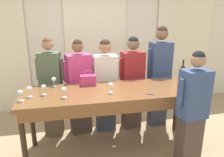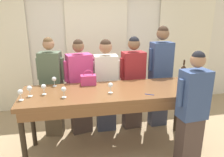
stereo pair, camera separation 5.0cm
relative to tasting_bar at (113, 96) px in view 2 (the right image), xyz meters
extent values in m
plane|color=tan|center=(0.00, 0.02, -0.91)|extent=(18.00, 18.00, 0.00)
cube|color=silver|center=(0.00, 1.93, 0.49)|extent=(12.00, 0.06, 2.80)
cube|color=#EFE5C6|center=(0.00, 1.86, 0.43)|extent=(1.33, 0.03, 2.69)
cube|color=#EFE5C6|center=(2.10, 1.86, 0.43)|extent=(1.33, 0.03, 2.69)
cube|color=brown|center=(0.00, 0.02, 0.06)|extent=(2.62, 0.86, 0.06)
cube|color=brown|center=(0.00, -0.39, -0.03)|extent=(2.52, 0.03, 0.12)
cylinder|color=#2D2319|center=(-1.24, -0.33, -0.44)|extent=(0.07, 0.07, 0.94)
cylinder|color=#2D2319|center=(1.24, -0.33, -0.44)|extent=(0.07, 0.07, 0.94)
cylinder|color=#2D2319|center=(-1.24, 0.38, -0.44)|extent=(0.07, 0.07, 0.94)
cylinder|color=#2D2319|center=(1.24, 0.38, -0.44)|extent=(0.07, 0.07, 0.94)
cylinder|color=black|center=(1.24, 0.29, 0.20)|extent=(0.08, 0.08, 0.21)
cone|color=black|center=(1.24, 0.29, 0.32)|extent=(0.08, 0.08, 0.04)
cylinder|color=black|center=(1.24, 0.29, 0.39)|extent=(0.03, 0.03, 0.09)
cylinder|color=white|center=(1.24, 0.29, 0.19)|extent=(0.08, 0.08, 0.08)
cube|color=#C63870|center=(-0.33, 0.34, 0.17)|extent=(0.24, 0.13, 0.15)
torus|color=#C63870|center=(-0.33, 0.34, 0.25)|extent=(0.16, 0.01, 0.16)
cylinder|color=white|center=(-0.70, -0.13, 0.09)|extent=(0.06, 0.06, 0.00)
cylinder|color=white|center=(-0.70, -0.13, 0.14)|extent=(0.01, 0.01, 0.08)
sphere|color=white|center=(-0.70, -0.13, 0.21)|extent=(0.07, 0.07, 0.07)
sphere|color=beige|center=(-0.70, -0.13, 0.20)|extent=(0.04, 0.04, 0.04)
cylinder|color=white|center=(-1.15, -0.01, 0.09)|extent=(0.06, 0.06, 0.00)
cylinder|color=white|center=(-1.15, -0.01, 0.14)|extent=(0.01, 0.01, 0.08)
sphere|color=white|center=(-1.15, -0.01, 0.21)|extent=(0.07, 0.07, 0.07)
sphere|color=beige|center=(-1.15, -0.01, 0.20)|extent=(0.04, 0.04, 0.04)
cylinder|color=white|center=(-1.24, -0.13, 0.09)|extent=(0.06, 0.06, 0.00)
cylinder|color=white|center=(-1.24, -0.13, 0.14)|extent=(0.01, 0.01, 0.08)
sphere|color=white|center=(-1.24, -0.13, 0.21)|extent=(0.07, 0.07, 0.07)
sphere|color=beige|center=(-1.24, -0.13, 0.20)|extent=(0.04, 0.04, 0.04)
cylinder|color=white|center=(1.22, -0.13, 0.09)|extent=(0.06, 0.06, 0.00)
cylinder|color=white|center=(1.22, -0.13, 0.14)|extent=(0.01, 0.01, 0.08)
sphere|color=white|center=(1.22, -0.13, 0.21)|extent=(0.07, 0.07, 0.07)
cylinder|color=white|center=(-0.97, 0.03, 0.09)|extent=(0.06, 0.06, 0.00)
cylinder|color=white|center=(-0.97, 0.03, 0.14)|extent=(0.01, 0.01, 0.08)
sphere|color=white|center=(-0.97, 0.03, 0.21)|extent=(0.07, 0.07, 0.07)
cylinder|color=white|center=(-0.85, 0.36, 0.09)|extent=(0.06, 0.06, 0.00)
cylinder|color=white|center=(-0.85, 0.36, 0.14)|extent=(0.01, 0.01, 0.08)
sphere|color=white|center=(-0.85, 0.36, 0.21)|extent=(0.07, 0.07, 0.07)
cylinder|color=white|center=(-0.06, -0.08, 0.09)|extent=(0.06, 0.06, 0.00)
cylinder|color=white|center=(-0.06, -0.08, 0.14)|extent=(0.01, 0.01, 0.08)
sphere|color=white|center=(-0.06, -0.08, 0.21)|extent=(0.07, 0.07, 0.07)
cylinder|color=#193399|center=(0.46, -0.26, 0.10)|extent=(0.11, 0.07, 0.01)
cube|color=brown|center=(-0.92, 0.68, -0.50)|extent=(0.33, 0.26, 0.83)
cube|color=#4C5B47|center=(-0.92, 0.68, 0.24)|extent=(0.38, 0.30, 0.65)
sphere|color=#9E7051|center=(-0.92, 0.68, 0.69)|extent=(0.18, 0.18, 0.18)
sphere|color=brown|center=(-0.92, 0.68, 0.73)|extent=(0.16, 0.16, 0.16)
cylinder|color=#4C5B47|center=(-0.73, 0.65, 0.29)|extent=(0.08, 0.08, 0.36)
cylinder|color=#4C5B47|center=(-1.11, 0.71, 0.29)|extent=(0.08, 0.08, 0.36)
cube|color=#473833|center=(-0.45, 0.68, -0.52)|extent=(0.39, 0.29, 0.80)
cube|color=#C63D7A|center=(-0.45, 0.68, 0.20)|extent=(0.46, 0.34, 0.63)
sphere|color=brown|center=(-0.45, 0.68, 0.64)|extent=(0.19, 0.19, 0.19)
sphere|color=#332319|center=(-0.45, 0.68, 0.68)|extent=(0.17, 0.17, 0.17)
cylinder|color=#C63D7A|center=(-0.23, 0.73, 0.25)|extent=(0.08, 0.08, 0.35)
cylinder|color=#C63D7A|center=(-0.67, 0.63, 0.25)|extent=(0.08, 0.08, 0.35)
cube|color=#383D51|center=(0.00, 0.68, -0.53)|extent=(0.34, 0.22, 0.78)
cube|color=silver|center=(0.00, 0.68, 0.17)|extent=(0.40, 0.26, 0.62)
sphere|color=#9E7051|center=(0.00, 0.68, 0.62)|extent=(0.22, 0.22, 0.22)
sphere|color=#332319|center=(0.00, 0.68, 0.66)|extent=(0.19, 0.19, 0.19)
cylinder|color=silver|center=(0.22, 0.68, 0.22)|extent=(0.07, 0.07, 0.34)
cylinder|color=silver|center=(-0.22, 0.68, 0.22)|extent=(0.07, 0.07, 0.34)
cube|color=#473833|center=(0.49, 0.68, -0.51)|extent=(0.35, 0.24, 0.80)
cube|color=maroon|center=(0.49, 0.68, 0.20)|extent=(0.41, 0.28, 0.63)
sphere|color=brown|center=(0.49, 0.68, 0.66)|extent=(0.21, 0.21, 0.21)
sphere|color=black|center=(0.49, 0.68, 0.70)|extent=(0.18, 0.18, 0.18)
cylinder|color=maroon|center=(0.71, 0.70, 0.25)|extent=(0.08, 0.08, 0.35)
cylinder|color=maroon|center=(0.28, 0.66, 0.25)|extent=(0.08, 0.08, 0.35)
cube|color=#383D51|center=(1.01, 0.68, -0.47)|extent=(0.33, 0.23, 0.89)
cube|color=#334775|center=(1.01, 0.68, 0.32)|extent=(0.39, 0.27, 0.70)
sphere|color=brown|center=(1.01, 0.68, 0.82)|extent=(0.22, 0.22, 0.22)
sphere|color=#332319|center=(1.01, 0.68, 0.86)|extent=(0.19, 0.19, 0.19)
cylinder|color=#334775|center=(1.21, 0.69, 0.38)|extent=(0.07, 0.07, 0.39)
cylinder|color=#334775|center=(0.80, 0.67, 0.38)|extent=(0.07, 0.07, 0.39)
cube|color=#473833|center=(0.91, -0.61, -0.52)|extent=(0.31, 0.23, 0.80)
cube|color=#334775|center=(0.91, -0.61, 0.20)|extent=(0.37, 0.27, 0.63)
sphere|color=#9E7051|center=(0.91, -0.61, 0.64)|extent=(0.18, 0.18, 0.18)
sphere|color=black|center=(0.91, -0.61, 0.67)|extent=(0.16, 0.16, 0.16)
cylinder|color=#334775|center=(0.71, -0.63, 0.24)|extent=(0.08, 0.08, 0.35)
cylinder|color=#334775|center=(1.10, -0.59, 0.24)|extent=(0.08, 0.08, 0.35)
camera|label=1|loc=(-0.63, -2.91, 1.19)|focal=35.00mm
camera|label=2|loc=(-0.58, -2.92, 1.19)|focal=35.00mm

